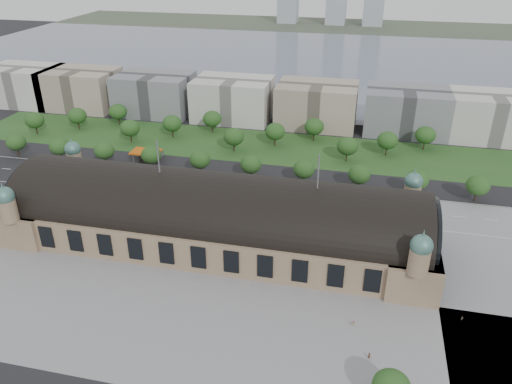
% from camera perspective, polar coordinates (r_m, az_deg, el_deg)
% --- Properties ---
extents(ground, '(900.00, 900.00, 0.00)m').
position_cam_1_polar(ground, '(182.67, -4.44, -5.61)').
color(ground, black).
rests_on(ground, ground).
extents(station, '(150.00, 48.40, 44.30)m').
position_cam_1_polar(station, '(177.31, -4.56, -2.83)').
color(station, '#987C5E').
rests_on(station, ground).
extents(plaza_south, '(190.00, 48.00, 0.12)m').
position_cam_1_polar(plaza_south, '(147.02, -5.71, -15.21)').
color(plaza_south, gray).
rests_on(plaza_south, ground).
extents(road_slab, '(260.00, 26.00, 0.10)m').
position_cam_1_polar(road_slab, '(219.56, -6.57, 0.31)').
color(road_slab, black).
rests_on(road_slab, ground).
extents(grass_belt, '(300.00, 45.00, 0.10)m').
position_cam_1_polar(grass_belt, '(266.09, -1.74, 5.45)').
color(grass_belt, '#265221').
rests_on(grass_belt, ground).
extents(petrol_station, '(14.00, 13.00, 5.05)m').
position_cam_1_polar(petrol_station, '(253.27, -11.91, 4.41)').
color(petrol_station, '#C3560B').
rests_on(petrol_station, ground).
extents(lake, '(700.00, 320.00, 0.08)m').
position_cam_1_polar(lake, '(457.29, 6.77, 14.63)').
color(lake, slate).
rests_on(lake, ground).
extents(far_shore, '(700.00, 120.00, 0.14)m').
position_cam_1_polar(far_shore, '(653.19, 8.96, 18.29)').
color(far_shore, '#44513D').
rests_on(far_shore, ground).
extents(office_0, '(45.00, 32.00, 24.00)m').
position_cam_1_polar(office_0, '(364.33, -24.85, 11.02)').
color(office_0, silver).
rests_on(office_0, ground).
extents(office_1, '(45.00, 32.00, 24.00)m').
position_cam_1_polar(office_1, '(341.94, -19.37, 11.06)').
color(office_1, tan).
rests_on(office_1, ground).
extents(office_2, '(45.00, 32.00, 24.00)m').
position_cam_1_polar(office_2, '(318.83, -11.52, 10.93)').
color(office_2, gray).
rests_on(office_2, ground).
extents(office_3, '(45.00, 32.00, 24.00)m').
position_cam_1_polar(office_3, '(302.30, -2.66, 10.56)').
color(office_3, silver).
rests_on(office_3, ground).
extents(office_4, '(45.00, 32.00, 24.00)m').
position_cam_1_polar(office_4, '(293.46, 6.95, 9.87)').
color(office_4, tan).
rests_on(office_4, ground).
extents(office_5, '(45.00, 32.00, 24.00)m').
position_cam_1_polar(office_5, '(293.00, 16.81, 8.87)').
color(office_5, gray).
rests_on(office_5, ground).
extents(office_6, '(45.00, 32.00, 24.00)m').
position_cam_1_polar(office_6, '(299.81, 25.44, 7.78)').
color(office_6, silver).
rests_on(office_6, ground).
extents(tree_row_0, '(9.60, 9.60, 11.52)m').
position_cam_1_polar(tree_row_0, '(275.80, -25.74, 5.14)').
color(tree_row_0, '#2D2116').
rests_on(tree_row_0, ground).
extents(tree_row_1, '(9.60, 9.60, 11.52)m').
position_cam_1_polar(tree_row_1, '(261.91, -21.56, 4.87)').
color(tree_row_1, '#2D2116').
rests_on(tree_row_1, ground).
extents(tree_row_2, '(9.60, 9.60, 11.52)m').
position_cam_1_polar(tree_row_2, '(249.55, -16.95, 4.55)').
color(tree_row_2, '#2D2116').
rests_on(tree_row_2, ground).
extents(tree_row_3, '(9.60, 9.60, 11.52)m').
position_cam_1_polar(tree_row_3, '(238.97, -11.89, 4.16)').
color(tree_row_3, '#2D2116').
rests_on(tree_row_3, ground).
extents(tree_row_4, '(9.60, 9.60, 11.52)m').
position_cam_1_polar(tree_row_4, '(230.41, -6.42, 3.71)').
color(tree_row_4, '#2D2116').
rests_on(tree_row_4, ground).
extents(tree_row_5, '(9.60, 9.60, 11.52)m').
position_cam_1_polar(tree_row_5, '(224.11, -0.59, 3.18)').
color(tree_row_5, '#2D2116').
rests_on(tree_row_5, ground).
extents(tree_row_6, '(9.60, 9.60, 11.52)m').
position_cam_1_polar(tree_row_6, '(220.25, 5.50, 2.60)').
color(tree_row_6, '#2D2116').
rests_on(tree_row_6, ground).
extents(tree_row_7, '(9.60, 9.60, 11.52)m').
position_cam_1_polar(tree_row_7, '(218.98, 11.73, 1.98)').
color(tree_row_7, '#2D2116').
rests_on(tree_row_7, ground).
extents(tree_row_8, '(9.60, 9.60, 11.52)m').
position_cam_1_polar(tree_row_8, '(220.32, 17.95, 1.33)').
color(tree_row_8, '#2D2116').
rests_on(tree_row_8, ground).
extents(tree_row_9, '(9.60, 9.60, 11.52)m').
position_cam_1_polar(tree_row_9, '(224.24, 24.03, 0.68)').
color(tree_row_9, '#2D2116').
rests_on(tree_row_9, ground).
extents(tree_belt_0, '(10.40, 10.40, 12.48)m').
position_cam_1_polar(tree_belt_0, '(303.71, -23.98, 7.51)').
color(tree_belt_0, '#2D2116').
rests_on(tree_belt_0, ground).
extents(tree_belt_1, '(10.40, 10.40, 12.48)m').
position_cam_1_polar(tree_belt_1, '(302.47, -19.76, 8.20)').
color(tree_belt_1, '#2D2116').
rests_on(tree_belt_1, ground).
extents(tree_belt_2, '(10.40, 10.40, 12.48)m').
position_cam_1_polar(tree_belt_2, '(302.89, -15.51, 8.84)').
color(tree_belt_2, '#2D2116').
rests_on(tree_belt_2, ground).
extents(tree_belt_3, '(10.40, 10.40, 12.48)m').
position_cam_1_polar(tree_belt_3, '(274.29, -14.21, 7.09)').
color(tree_belt_3, '#2D2116').
rests_on(tree_belt_3, ground).
extents(tree_belt_4, '(10.40, 10.40, 12.48)m').
position_cam_1_polar(tree_belt_4, '(276.85, -9.57, 7.74)').
color(tree_belt_4, '#2D2116').
rests_on(tree_belt_4, ground).
extents(tree_belt_5, '(10.40, 10.40, 12.48)m').
position_cam_1_polar(tree_belt_5, '(281.19, -5.04, 8.33)').
color(tree_belt_5, '#2D2116').
rests_on(tree_belt_5, ground).
extents(tree_belt_6, '(10.40, 10.40, 12.48)m').
position_cam_1_polar(tree_belt_6, '(254.41, -2.55, 6.33)').
color(tree_belt_6, '#2D2116').
rests_on(tree_belt_6, ground).
extents(tree_belt_7, '(10.40, 10.40, 12.48)m').
position_cam_1_polar(tree_belt_7, '(261.35, 2.20, 6.92)').
color(tree_belt_7, '#2D2116').
rests_on(tree_belt_7, ground).
extents(tree_belt_8, '(10.40, 10.40, 12.48)m').
position_cam_1_polar(tree_belt_8, '(269.98, 6.68, 7.43)').
color(tree_belt_8, '#2D2116').
rests_on(tree_belt_8, ground).
extents(tree_belt_9, '(10.40, 10.40, 12.48)m').
position_cam_1_polar(tree_belt_9, '(246.40, 10.41, 5.18)').
color(tree_belt_9, '#2D2116').
rests_on(tree_belt_9, ground).
extents(tree_belt_10, '(10.40, 10.40, 12.48)m').
position_cam_1_polar(tree_belt_10, '(257.79, 14.80, 5.72)').
color(tree_belt_10, '#2D2116').
rests_on(tree_belt_10, ground).
extents(tree_belt_11, '(10.40, 10.40, 12.48)m').
position_cam_1_polar(tree_belt_11, '(270.58, 18.81, 6.18)').
color(tree_belt_11, '#2D2116').
rests_on(tree_belt_11, ground).
extents(traffic_car_1, '(5.01, 2.11, 1.61)m').
position_cam_1_polar(traffic_car_1, '(250.61, -21.00, 2.33)').
color(traffic_car_1, gray).
rests_on(traffic_car_1, ground).
extents(traffic_car_2, '(5.88, 3.16, 1.57)m').
position_cam_1_polar(traffic_car_2, '(226.37, -12.88, 0.85)').
color(traffic_car_2, black).
rests_on(traffic_car_2, ground).
extents(traffic_car_3, '(4.81, 2.08, 1.38)m').
position_cam_1_polar(traffic_car_3, '(235.45, -12.15, 1.98)').
color(traffic_car_3, maroon).
rests_on(traffic_car_3, ground).
extents(traffic_car_5, '(4.03, 1.78, 1.29)m').
position_cam_1_polar(traffic_car_5, '(215.00, 11.94, -0.56)').
color(traffic_car_5, '#54575B').
rests_on(traffic_car_5, ground).
extents(traffic_car_6, '(5.46, 2.96, 1.45)m').
position_cam_1_polar(traffic_car_6, '(202.45, 16.72, -3.02)').
color(traffic_car_6, silver).
rests_on(traffic_car_6, ground).
extents(parked_car_0, '(5.12, 3.81, 1.61)m').
position_cam_1_polar(parked_car_0, '(230.91, -21.74, 0.05)').
color(parked_car_0, black).
rests_on(parked_car_0, ground).
extents(parked_car_1, '(5.82, 5.20, 1.50)m').
position_cam_1_polar(parked_car_1, '(221.38, -17.74, -0.45)').
color(parked_car_1, '#9D2B13').
rests_on(parked_car_1, ground).
extents(parked_car_2, '(5.93, 4.05, 1.59)m').
position_cam_1_polar(parked_car_2, '(229.32, -20.58, 0.08)').
color(parked_car_2, '#171B42').
rests_on(parked_car_2, ground).
extents(parked_car_3, '(4.11, 2.92, 1.30)m').
position_cam_1_polar(parked_car_3, '(222.64, -18.29, -0.40)').
color(parked_car_3, '#55575C').
rests_on(parked_car_3, ground).
extents(parked_car_4, '(4.90, 3.90, 1.56)m').
position_cam_1_polar(parked_car_4, '(214.02, -11.67, -0.63)').
color(parked_car_4, silver).
rests_on(parked_car_4, ground).
extents(parked_car_5, '(5.38, 4.57, 1.37)m').
position_cam_1_polar(parked_car_5, '(217.95, -16.06, -0.67)').
color(parked_car_5, gray).
rests_on(parked_car_5, ground).
extents(parked_car_6, '(6.11, 4.36, 1.64)m').
position_cam_1_polar(parked_car_6, '(209.40, -10.47, -1.15)').
color(parked_car_6, black).
rests_on(parked_car_6, ground).
extents(bus_west, '(10.72, 2.73, 2.97)m').
position_cam_1_polar(bus_west, '(207.08, -1.65, -0.80)').
color(bus_west, '#CC4C20').
rests_on(bus_west, ground).
extents(bus_mid, '(12.28, 3.94, 3.36)m').
position_cam_1_polar(bus_mid, '(203.70, 1.52, -1.25)').
color(bus_mid, silver).
rests_on(bus_mid, ground).
extents(bus_east, '(12.33, 3.07, 3.42)m').
position_cam_1_polar(bus_east, '(203.55, 1.02, -1.26)').
color(bus_east, silver).
rests_on(bus_east, ground).
extents(pedestrian_0, '(0.92, 0.71, 1.65)m').
position_cam_1_polar(pedestrian_0, '(149.03, 11.07, -14.55)').
color(pedestrian_0, gray).
rests_on(pedestrian_0, ground).
extents(pedestrian_1, '(0.86, 0.81, 1.97)m').
position_cam_1_polar(pedestrian_1, '(140.55, 12.81, -17.81)').
color(pedestrian_1, gray).
rests_on(pedestrian_1, ground).
extents(pedestrian_2, '(0.48, 0.82, 1.69)m').
position_cam_1_polar(pedestrian_2, '(159.65, 22.50, -13.17)').
color(pedestrian_2, gray).
rests_on(pedestrian_2, ground).
extents(pedestrian_4, '(1.02, 1.06, 1.59)m').
position_cam_1_polar(pedestrian_4, '(137.33, 14.67, -19.54)').
color(pedestrian_4, gray).
rests_on(pedestrian_4, ground).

